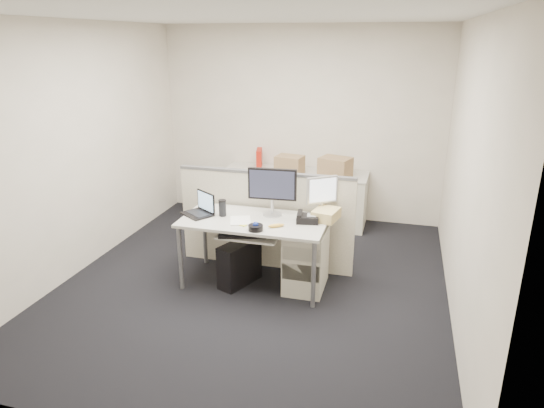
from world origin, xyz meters
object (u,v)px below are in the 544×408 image
(monitor_main, at_px, (272,192))
(laptop, at_px, (197,205))
(desk_phone, at_px, (308,219))
(desk, at_px, (254,225))

(monitor_main, relative_size, laptop, 1.63)
(desk_phone, bearing_deg, laptop, 177.09)
(monitor_main, height_order, laptop, monitor_main)
(laptop, bearing_deg, desk, 36.74)
(desk, height_order, laptop, laptop)
(monitor_main, distance_m, desk_phone, 0.47)
(laptop, xyz_separation_m, desk_phone, (1.17, 0.11, -0.08))
(monitor_main, bearing_deg, laptop, -168.78)
(desk, bearing_deg, monitor_main, 50.19)
(monitor_main, xyz_separation_m, laptop, (-0.77, -0.21, -0.14))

